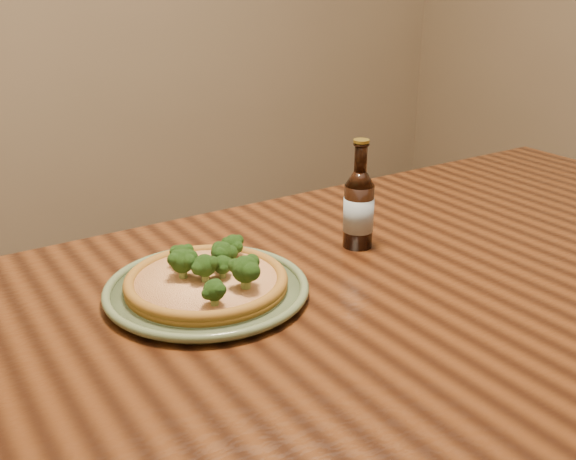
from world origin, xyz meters
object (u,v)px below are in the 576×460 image
table (423,319)px  beer_bottle (359,208)px  pizza (207,279)px  plate (207,289)px

table → beer_bottle: 0.22m
table → pizza: 0.39m
plate → beer_bottle: size_ratio=1.60×
plate → pizza: size_ratio=1.26×
table → pizza: bearing=161.2°
plate → pizza: 0.02m
pizza → plate: bearing=148.7°
table → plate: (-0.35, 0.12, 0.10)m
plate → beer_bottle: 0.32m
plate → pizza: bearing=-31.3°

